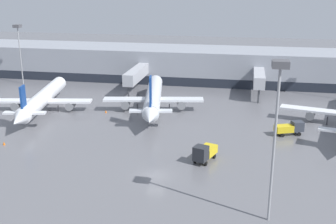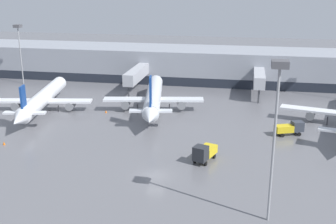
# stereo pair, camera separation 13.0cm
# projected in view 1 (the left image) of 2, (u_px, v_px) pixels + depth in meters

# --- Properties ---
(ground_plane) EXTENTS (320.00, 320.00, 0.00)m
(ground_plane) POSITION_uv_depth(u_px,v_px,m) (156.00, 175.00, 61.28)
(ground_plane) COLOR slate
(terminal_building) EXTENTS (160.00, 31.85, 9.00)m
(terminal_building) POSITION_uv_depth(u_px,v_px,m) (203.00, 65.00, 117.82)
(terminal_building) COLOR gray
(terminal_building) RESTS_ON ground_plane
(parked_jet_1) EXTENTS (21.08, 34.77, 8.40)m
(parked_jet_1) POSITION_uv_depth(u_px,v_px,m) (43.00, 98.00, 90.85)
(parked_jet_1) COLOR silver
(parked_jet_1) RESTS_ON ground_plane
(parked_jet_2) EXTENTS (21.72, 34.79, 10.18)m
(parked_jet_2) POSITION_uv_depth(u_px,v_px,m) (153.00, 97.00, 90.64)
(parked_jet_2) COLOR silver
(parked_jet_2) RESTS_ON ground_plane
(service_truck_0) EXTENTS (3.62, 5.54, 2.94)m
(service_truck_0) POSITION_uv_depth(u_px,v_px,m) (204.00, 152.00, 65.62)
(service_truck_0) COLOR gold
(service_truck_0) RESTS_ON ground_plane
(service_truck_2) EXTENTS (5.49, 3.51, 2.54)m
(service_truck_2) POSITION_uv_depth(u_px,v_px,m) (290.00, 128.00, 76.92)
(service_truck_2) COLOR gold
(service_truck_2) RESTS_ON ground_plane
(traffic_cone_1) EXTENTS (0.41, 0.41, 0.62)m
(traffic_cone_1) POSITION_uv_depth(u_px,v_px,m) (4.00, 143.00, 72.52)
(traffic_cone_1) COLOR orange
(traffic_cone_1) RESTS_ON ground_plane
(traffic_cone_2) EXTENTS (0.42, 0.42, 0.55)m
(traffic_cone_2) POSITION_uv_depth(u_px,v_px,m) (106.00, 111.00, 90.28)
(traffic_cone_2) COLOR orange
(traffic_cone_2) RESTS_ON ground_plane
(apron_light_mast_2) EXTENTS (1.80, 1.80, 16.00)m
(apron_light_mast_2) POSITION_uv_depth(u_px,v_px,m) (18.00, 37.00, 111.89)
(apron_light_mast_2) COLOR gray
(apron_light_mast_2) RESTS_ON ground_plane
(apron_light_mast_4) EXTENTS (1.80, 1.80, 19.13)m
(apron_light_mast_4) POSITION_uv_depth(u_px,v_px,m) (278.00, 98.00, 45.43)
(apron_light_mast_4) COLOR gray
(apron_light_mast_4) RESTS_ON ground_plane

